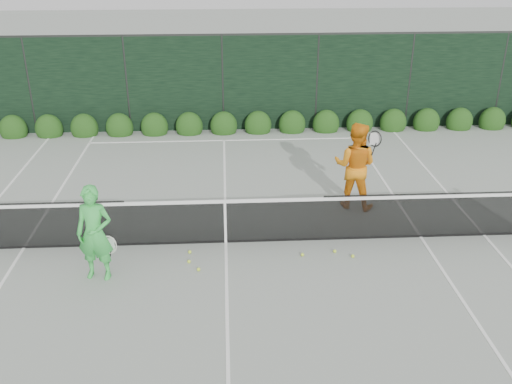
{
  "coord_description": "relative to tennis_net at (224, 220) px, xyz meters",
  "views": [
    {
      "loc": [
        0.04,
        -10.35,
        5.85
      ],
      "look_at": [
        0.64,
        0.3,
        1.0
      ],
      "focal_mm": 40.0,
      "sensor_mm": 36.0,
      "label": 1
    }
  ],
  "objects": [
    {
      "name": "ground",
      "position": [
        0.02,
        0.0,
        -0.53
      ],
      "size": [
        80.0,
        80.0,
        0.0
      ],
      "primitive_type": "plane",
      "color": "gray",
      "rests_on": "ground"
    },
    {
      "name": "tennis_net",
      "position": [
        0.0,
        0.0,
        0.0
      ],
      "size": [
        12.9,
        0.1,
        1.07
      ],
      "color": "black",
      "rests_on": "ground"
    },
    {
      "name": "player_woman",
      "position": [
        -2.33,
        -1.15,
        0.38
      ],
      "size": [
        0.73,
        0.54,
        1.83
      ],
      "rotation": [
        0.0,
        0.0,
        -0.16
      ],
      "color": "green",
      "rests_on": "ground"
    },
    {
      "name": "player_man",
      "position": [
        3.01,
        1.58,
        0.49
      ],
      "size": [
        1.21,
        1.1,
        2.04
      ],
      "rotation": [
        0.0,
        0.0,
        2.73
      ],
      "color": "orange",
      "rests_on": "ground"
    },
    {
      "name": "court_lines",
      "position": [
        0.02,
        0.0,
        -0.53
      ],
      "size": [
        11.03,
        23.83,
        0.01
      ],
      "color": "white",
      "rests_on": "ground"
    },
    {
      "name": "windscreen_fence",
      "position": [
        0.02,
        -2.71,
        0.98
      ],
      "size": [
        32.0,
        21.07,
        3.06
      ],
      "color": "black",
      "rests_on": "ground"
    },
    {
      "name": "hedge_row",
      "position": [
        0.02,
        7.15,
        -0.3
      ],
      "size": [
        31.66,
        0.65,
        0.94
      ],
      "color": "#18370F",
      "rests_on": "ground"
    },
    {
      "name": "tennis_balls",
      "position": [
        0.73,
        -0.69,
        -0.5
      ],
      "size": [
        3.3,
        0.73,
        0.07
      ],
      "color": "#CDF035",
      "rests_on": "ground"
    }
  ]
}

